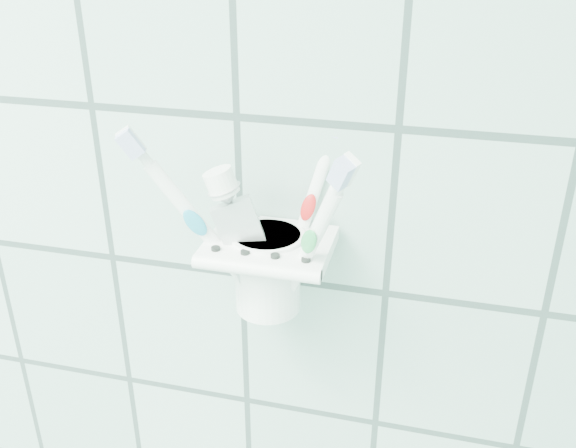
# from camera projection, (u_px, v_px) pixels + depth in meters

# --- Properties ---
(holder_bracket) EXTENTS (0.11, 0.10, 0.03)m
(holder_bracket) POSITION_uv_depth(u_px,v_px,m) (270.00, 247.00, 0.58)
(holder_bracket) COLOR white
(holder_bracket) RESTS_ON wall_back
(cup) EXTENTS (0.07, 0.07, 0.08)m
(cup) POSITION_uv_depth(u_px,v_px,m) (268.00, 268.00, 0.60)
(cup) COLOR white
(cup) RESTS_ON holder_bracket
(toothbrush_pink) EXTENTS (0.10, 0.05, 0.20)m
(toothbrush_pink) POSITION_uv_depth(u_px,v_px,m) (258.00, 202.00, 0.57)
(toothbrush_pink) COLOR white
(toothbrush_pink) RESTS_ON cup
(toothbrush_blue) EXTENTS (0.05, 0.06, 0.18)m
(toothbrush_blue) POSITION_uv_depth(u_px,v_px,m) (278.00, 212.00, 0.58)
(toothbrush_blue) COLOR white
(toothbrush_blue) RESTS_ON cup
(toothbrush_orange) EXTENTS (0.08, 0.08, 0.20)m
(toothbrush_orange) POSITION_uv_depth(u_px,v_px,m) (284.00, 201.00, 0.57)
(toothbrush_orange) COLOR white
(toothbrush_orange) RESTS_ON cup
(toothpaste_tube) EXTENTS (0.07, 0.04, 0.15)m
(toothpaste_tube) POSITION_uv_depth(u_px,v_px,m) (270.00, 228.00, 0.57)
(toothpaste_tube) COLOR silver
(toothpaste_tube) RESTS_ON cup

